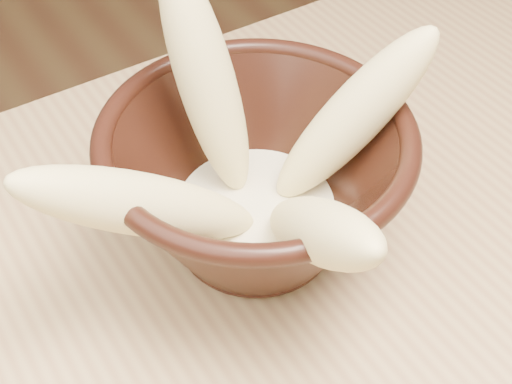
% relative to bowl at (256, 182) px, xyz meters
% --- Properties ---
extents(bowl, '(0.21, 0.21, 0.12)m').
position_rel_bowl_xyz_m(bowl, '(0.00, 0.00, 0.00)').
color(bowl, black).
rests_on(bowl, table).
extents(milk_puddle, '(0.12, 0.12, 0.02)m').
position_rel_bowl_xyz_m(milk_puddle, '(-0.00, 0.00, -0.03)').
color(milk_puddle, beige).
rests_on(milk_puddle, bowl).
extents(banana_upright, '(0.06, 0.10, 0.18)m').
position_rel_bowl_xyz_m(banana_upright, '(-0.01, 0.05, 0.06)').
color(banana_upright, '#F2E38F').
rests_on(banana_upright, bowl).
extents(banana_left, '(0.17, 0.06, 0.14)m').
position_rel_bowl_xyz_m(banana_left, '(-0.08, -0.01, 0.03)').
color(banana_left, '#F2E38F').
rests_on(banana_left, bowl).
extents(banana_right, '(0.13, 0.08, 0.15)m').
position_rel_bowl_xyz_m(banana_right, '(0.07, -0.02, 0.04)').
color(banana_right, '#F2E38F').
rests_on(banana_right, bowl).
extents(banana_front, '(0.08, 0.16, 0.14)m').
position_rel_bowl_xyz_m(banana_front, '(-0.01, -0.08, 0.03)').
color(banana_front, '#F2E38F').
rests_on(banana_front, bowl).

